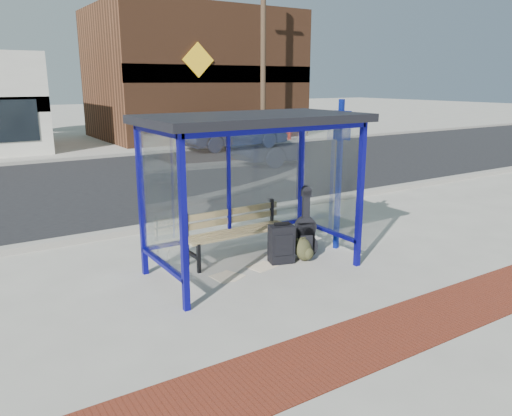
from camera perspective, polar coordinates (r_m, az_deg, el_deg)
ground at (r=7.94m, az=-0.31°, el=-7.03°), size 120.00×120.00×0.00m
brick_paver_strip at (r=6.11m, az=13.26°, el=-14.32°), size 60.00×1.00×0.01m
curb_near at (r=10.37m, az=-8.91°, el=-1.70°), size 60.00×0.25×0.12m
street_asphalt at (r=15.07m, az=-16.80°, el=2.67°), size 60.00×10.00×0.00m
curb_far at (r=19.96m, az=-20.93°, el=5.24°), size 60.00×0.25×0.12m
far_sidewalk at (r=21.81m, az=-21.98°, el=5.70°), size 60.00×4.00×0.01m
bus_shelter at (r=7.50m, az=-0.63°, el=8.03°), size 3.30×1.80×2.42m
storefront_brown at (r=27.48m, az=-7.06°, el=14.89°), size 10.00×7.08×6.40m
tree_right at (r=32.79m, az=-2.51°, el=18.82°), size 3.60×3.60×7.03m
utility_pole_east at (r=23.57m, az=0.82°, el=17.30°), size 1.60×0.24×8.00m
bench at (r=8.30m, az=-2.34°, el=-2.44°), size 1.88×0.49×0.88m
guitar_bag at (r=8.36m, az=5.65°, el=-2.92°), size 0.44×0.28×1.16m
suitcase at (r=8.13m, az=2.92°, el=-4.15°), size 0.45×0.35×0.69m
backpack at (r=8.30m, az=5.53°, el=-4.78°), size 0.37×0.35×0.39m
sign_post at (r=8.69m, az=9.50°, el=4.65°), size 0.15×0.32×2.60m
newspaper_a at (r=7.69m, az=-2.97°, el=-7.76°), size 0.44×0.49×0.01m
newspaper_b at (r=7.64m, az=-3.67°, el=-7.93°), size 0.36×0.43×0.01m
newspaper_c at (r=8.05m, az=0.72°, el=-6.71°), size 0.49×0.42×0.01m
parked_car at (r=21.99m, az=-2.57°, el=8.83°), size 4.85×1.99×1.56m
fire_hydrant at (r=25.10m, az=3.84°, el=8.53°), size 0.29×0.20×0.66m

